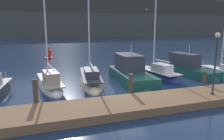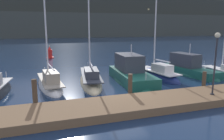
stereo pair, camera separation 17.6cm
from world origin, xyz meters
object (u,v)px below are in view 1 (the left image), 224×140
at_px(motorboat_berth_5, 131,76).
at_px(motorboat_berth_7, 188,71).
at_px(sailboat_berth_3, 50,85).
at_px(sailboat_berth_4, 91,81).
at_px(channel_buoy, 48,53).
at_px(sailboat_berth_6, 157,76).
at_px(dock_lamppost, 216,53).

relative_size(motorboat_berth_5, motorboat_berth_7, 1.04).
xyz_separation_m(sailboat_berth_3, sailboat_berth_4, (3.29, 0.16, -0.02)).
xyz_separation_m(motorboat_berth_5, channel_buoy, (-5.96, 16.88, 0.24)).
bearing_deg(sailboat_berth_3, sailboat_berth_4, 2.78).
relative_size(sailboat_berth_4, sailboat_berth_6, 1.19).
bearing_deg(dock_lamppost, sailboat_berth_6, 89.97).
distance_m(sailboat_berth_3, sailboat_berth_6, 9.46).
bearing_deg(motorboat_berth_5, channel_buoy, 109.44).
relative_size(sailboat_berth_3, sailboat_berth_4, 1.04).
height_order(sailboat_berth_3, sailboat_berth_6, sailboat_berth_3).
bearing_deg(sailboat_berth_3, channel_buoy, 87.56).
distance_m(motorboat_berth_5, dock_lamppost, 7.38).
relative_size(channel_buoy, dock_lamppost, 0.50).
bearing_deg(sailboat_berth_4, motorboat_berth_7, 1.39).
height_order(motorboat_berth_5, dock_lamppost, dock_lamppost).
bearing_deg(motorboat_berth_5, sailboat_berth_3, 176.09).
bearing_deg(sailboat_berth_6, motorboat_berth_5, -170.55).
xyz_separation_m(sailboat_berth_4, dock_lamppost, (6.17, -6.95, 2.88)).
bearing_deg(dock_lamppost, channel_buoy, 110.66).
relative_size(sailboat_berth_3, motorboat_berth_7, 1.40).
distance_m(sailboat_berth_6, motorboat_berth_7, 3.73).
bearing_deg(channel_buoy, sailboat_berth_6, -61.92).
distance_m(sailboat_berth_3, sailboat_berth_4, 3.29).
bearing_deg(dock_lamppost, sailboat_berth_4, 131.60).
bearing_deg(motorboat_berth_7, motorboat_berth_5, -172.52).
bearing_deg(sailboat_berth_3, motorboat_berth_7, 1.74).
bearing_deg(channel_buoy, sailboat_berth_4, -80.97).
height_order(sailboat_berth_3, motorboat_berth_5, sailboat_berth_3).
height_order(motorboat_berth_5, motorboat_berth_7, motorboat_berth_5).
xyz_separation_m(sailboat_berth_3, motorboat_berth_7, (13.16, 0.40, 0.18)).
height_order(sailboat_berth_4, sailboat_berth_6, sailboat_berth_4).
bearing_deg(motorboat_berth_5, dock_lamppost, -66.18).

